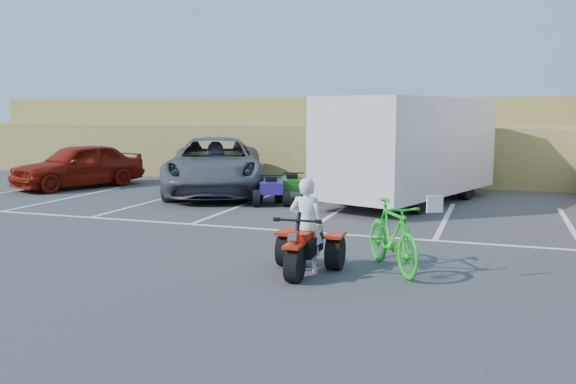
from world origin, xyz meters
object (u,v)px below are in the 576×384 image
(green_dirt_bike, at_px, (392,236))
(cargo_trailer, at_px, (410,146))
(quad_atv_green, at_px, (292,200))
(red_trike_atv, at_px, (304,274))
(grey_pickup, at_px, (215,166))
(rider, at_px, (306,225))
(quad_atv_blue, at_px, (271,204))
(red_car, at_px, (78,165))

(green_dirt_bike, relative_size, cargo_trailer, 0.28)
(green_dirt_bike, bearing_deg, quad_atv_green, 87.88)
(red_trike_atv, bearing_deg, grey_pickup, 122.04)
(rider, bearing_deg, green_dirt_bike, -160.91)
(quad_atv_green, bearing_deg, red_trike_atv, -91.53)
(cargo_trailer, relative_size, quad_atv_blue, 5.03)
(red_car, height_order, cargo_trailer, cargo_trailer)
(grey_pickup, bearing_deg, red_car, 158.80)
(green_dirt_bike, distance_m, grey_pickup, 10.12)
(rider, height_order, red_car, rider)
(red_trike_atv, height_order, cargo_trailer, cargo_trailer)
(grey_pickup, distance_m, quad_atv_blue, 3.06)
(rider, relative_size, quad_atv_blue, 1.13)
(red_car, bearing_deg, red_trike_atv, -14.43)
(red_trike_atv, bearing_deg, quad_atv_green, 108.16)
(green_dirt_bike, height_order, grey_pickup, grey_pickup)
(red_car, bearing_deg, quad_atv_green, 19.10)
(grey_pickup, xyz_separation_m, quad_atv_blue, (2.46, -1.60, -0.86))
(cargo_trailer, height_order, quad_atv_green, cargo_trailer)
(rider, xyz_separation_m, quad_atv_green, (-2.70, 7.30, -0.75))
(rider, bearing_deg, red_trike_atv, 90.00)
(rider, distance_m, quad_atv_green, 7.82)
(red_trike_atv, height_order, quad_atv_blue, red_trike_atv)
(red_car, xyz_separation_m, quad_atv_green, (7.73, -0.53, -0.74))
(rider, bearing_deg, red_car, -38.67)
(cargo_trailer, bearing_deg, quad_atv_green, -148.55)
(quad_atv_blue, bearing_deg, green_dirt_bike, -75.43)
(red_trike_atv, distance_m, red_car, 13.15)
(red_trike_atv, relative_size, green_dirt_bike, 0.77)
(red_trike_atv, xyz_separation_m, quad_atv_green, (-2.70, 7.45, 0.00))
(green_dirt_bike, bearing_deg, quad_atv_blue, 93.43)
(grey_pickup, distance_m, cargo_trailer, 6.02)
(red_car, distance_m, cargo_trailer, 10.97)
(red_trike_atv, xyz_separation_m, cargo_trailer, (0.51, 8.13, 1.57))
(red_trike_atv, distance_m, rider, 0.77)
(red_trike_atv, xyz_separation_m, rider, (-0.00, 0.15, 0.75))
(red_trike_atv, distance_m, grey_pickup, 9.87)
(rider, bearing_deg, cargo_trailer, -95.45)
(red_trike_atv, xyz_separation_m, red_car, (-10.43, 7.98, 0.74))
(quad_atv_green, bearing_deg, quad_atv_blue, -130.77)
(cargo_trailer, distance_m, quad_atv_blue, 4.16)
(rider, height_order, quad_atv_green, rider)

